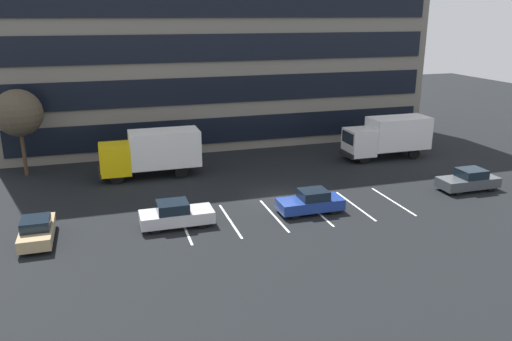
# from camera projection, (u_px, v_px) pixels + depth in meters

# --- Properties ---
(ground_plane) EXTENTS (120.00, 120.00, 0.00)m
(ground_plane) POSITION_uv_depth(u_px,v_px,m) (279.00, 198.00, 34.36)
(ground_plane) COLOR black
(office_building) EXTENTS (39.25, 10.17, 21.60)m
(office_building) POSITION_uv_depth(u_px,v_px,m) (216.00, 26.00, 47.53)
(office_building) COLOR slate
(office_building) RESTS_ON ground_plane
(lot_markings) EXTENTS (14.14, 5.40, 0.01)m
(lot_markings) POSITION_uv_depth(u_px,v_px,m) (295.00, 213.00, 31.75)
(lot_markings) COLOR silver
(lot_markings) RESTS_ON ground_plane
(box_truck_white) EXTENTS (7.55, 2.50, 3.50)m
(box_truck_white) POSITION_uv_depth(u_px,v_px,m) (388.00, 136.00, 43.33)
(box_truck_white) COLOR white
(box_truck_white) RESTS_ON ground_plane
(box_truck_yellow) EXTENTS (7.60, 2.51, 3.52)m
(box_truck_yellow) POSITION_uv_depth(u_px,v_px,m) (152.00, 151.00, 38.32)
(box_truck_yellow) COLOR yellow
(box_truck_yellow) RESTS_ON ground_plane
(sedan_navy) EXTENTS (4.08, 1.71, 1.46)m
(sedan_navy) POSITION_uv_depth(u_px,v_px,m) (311.00, 202.00, 31.64)
(sedan_navy) COLOR navy
(sedan_navy) RESTS_ON ground_plane
(sedan_silver) EXTENTS (4.26, 1.78, 1.52)m
(sedan_silver) POSITION_uv_depth(u_px,v_px,m) (176.00, 215.00, 29.58)
(sedan_silver) COLOR silver
(sedan_silver) RESTS_ON ground_plane
(sedan_charcoal) EXTENTS (4.25, 1.78, 1.52)m
(sedan_charcoal) POSITION_uv_depth(u_px,v_px,m) (469.00, 180.00, 35.69)
(sedan_charcoal) COLOR #474C51
(sedan_charcoal) RESTS_ON ground_plane
(sedan_tan) EXTENTS (1.67, 3.98, 1.43)m
(sedan_tan) POSITION_uv_depth(u_px,v_px,m) (37.00, 230.00, 27.55)
(sedan_tan) COLOR tan
(sedan_tan) RESTS_ON ground_plane
(bare_tree) EXTENTS (3.54, 3.54, 6.64)m
(bare_tree) POSITION_uv_depth(u_px,v_px,m) (18.00, 113.00, 37.79)
(bare_tree) COLOR #473323
(bare_tree) RESTS_ON ground_plane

